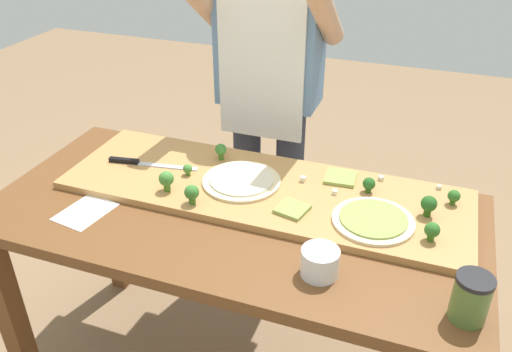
% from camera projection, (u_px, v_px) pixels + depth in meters
% --- Properties ---
extents(prep_table, '(1.56, 0.74, 0.79)m').
position_uv_depth(prep_table, '(234.00, 239.00, 1.73)').
color(prep_table, brown).
rests_on(prep_table, ground).
extents(cutting_board, '(1.35, 0.44, 0.02)m').
position_uv_depth(cutting_board, '(263.00, 189.00, 1.76)').
color(cutting_board, '#B27F47').
rests_on(cutting_board, prep_table).
extents(chefs_knife, '(0.33, 0.07, 0.02)m').
position_uv_depth(chefs_knife, '(140.00, 163.00, 1.88)').
color(chefs_knife, '#B7BABF').
rests_on(chefs_knife, cutting_board).
extents(pizza_whole_pesto_green, '(0.25, 0.25, 0.02)m').
position_uv_depth(pizza_whole_pesto_green, '(373.00, 220.00, 1.57)').
color(pizza_whole_pesto_green, beige).
rests_on(pizza_whole_pesto_green, cutting_board).
extents(pizza_whole_cheese_artichoke, '(0.26, 0.26, 0.02)m').
position_uv_depth(pizza_whole_cheese_artichoke, '(242.00, 181.00, 1.77)').
color(pizza_whole_cheese_artichoke, beige).
rests_on(pizza_whole_cheese_artichoke, cutting_board).
extents(pizza_slice_center, '(0.11, 0.11, 0.01)m').
position_uv_depth(pizza_slice_center, '(292.00, 209.00, 1.62)').
color(pizza_slice_center, '#899E4C').
rests_on(pizza_slice_center, cutting_board).
extents(pizza_slice_near_right, '(0.11, 0.11, 0.01)m').
position_uv_depth(pizza_slice_near_right, '(340.00, 177.00, 1.79)').
color(pizza_slice_near_right, '#899E4C').
rests_on(pizza_slice_near_right, cutting_board).
extents(broccoli_floret_back_right, '(0.04, 0.04, 0.05)m').
position_uv_depth(broccoli_floret_back_right, '(369.00, 184.00, 1.71)').
color(broccoli_floret_back_right, '#2C5915').
rests_on(broccoli_floret_back_right, cutting_board).
extents(broccoli_floret_front_mid, '(0.04, 0.04, 0.05)m').
position_uv_depth(broccoli_floret_front_mid, '(454.00, 196.00, 1.64)').
color(broccoli_floret_front_mid, '#366618').
rests_on(broccoli_floret_front_mid, cutting_board).
extents(broccoli_floret_front_right, '(0.05, 0.05, 0.07)m').
position_uv_depth(broccoli_floret_front_right, '(166.00, 180.00, 1.71)').
color(broccoli_floret_front_right, '#487A23').
rests_on(broccoli_floret_front_right, cutting_board).
extents(broccoli_floret_front_left, '(0.04, 0.04, 0.06)m').
position_uv_depth(broccoli_floret_front_left, '(221.00, 150.00, 1.89)').
color(broccoli_floret_front_left, '#3F7220').
rests_on(broccoli_floret_front_left, cutting_board).
extents(broccoli_floret_center_right, '(0.04, 0.04, 0.06)m').
position_uv_depth(broccoli_floret_center_right, '(432.00, 230.00, 1.48)').
color(broccoli_floret_center_right, '#366618').
rests_on(broccoli_floret_center_right, cutting_board).
extents(broccoli_floret_back_left, '(0.05, 0.05, 0.07)m').
position_uv_depth(broccoli_floret_back_left, '(429.00, 204.00, 1.58)').
color(broccoli_floret_back_left, '#2C5915').
rests_on(broccoli_floret_back_left, cutting_board).
extents(broccoli_floret_back_mid, '(0.03, 0.03, 0.04)m').
position_uv_depth(broccoli_floret_back_mid, '(188.00, 169.00, 1.80)').
color(broccoli_floret_back_mid, '#487A23').
rests_on(broccoli_floret_back_mid, cutting_board).
extents(broccoli_floret_center_left, '(0.05, 0.05, 0.06)m').
position_uv_depth(broccoli_floret_center_left, '(192.00, 193.00, 1.64)').
color(broccoli_floret_center_left, '#3F7220').
rests_on(broccoli_floret_center_left, cutting_board).
extents(cheese_crumble_a, '(0.02, 0.02, 0.02)m').
position_uv_depth(cheese_crumble_a, '(303.00, 179.00, 1.77)').
color(cheese_crumble_a, silver).
rests_on(cheese_crumble_a, cutting_board).
extents(cheese_crumble_b, '(0.02, 0.02, 0.01)m').
position_uv_depth(cheese_crumble_b, '(381.00, 178.00, 1.78)').
color(cheese_crumble_b, silver).
rests_on(cheese_crumble_b, cutting_board).
extents(cheese_crumble_c, '(0.02, 0.02, 0.02)m').
position_uv_depth(cheese_crumble_c, '(335.00, 192.00, 1.71)').
color(cheese_crumble_c, white).
rests_on(cheese_crumble_c, cutting_board).
extents(cheese_crumble_d, '(0.02, 0.02, 0.01)m').
position_uv_depth(cheese_crumble_d, '(439.00, 187.00, 1.73)').
color(cheese_crumble_d, silver).
rests_on(cheese_crumble_d, cutting_board).
extents(flour_cup, '(0.10, 0.10, 0.08)m').
position_uv_depth(flour_cup, '(320.00, 264.00, 1.40)').
color(flour_cup, white).
rests_on(flour_cup, prep_table).
extents(sauce_jar, '(0.09, 0.09, 0.13)m').
position_uv_depth(sauce_jar, '(471.00, 298.00, 1.24)').
color(sauce_jar, '#517033').
rests_on(sauce_jar, prep_table).
extents(recipe_note, '(0.16, 0.19, 0.00)m').
position_uv_depth(recipe_note, '(85.00, 212.00, 1.66)').
color(recipe_note, white).
rests_on(recipe_note, prep_table).
extents(cook_center, '(0.54, 0.39, 1.67)m').
position_uv_depth(cook_center, '(269.00, 79.00, 2.11)').
color(cook_center, '#333847').
rests_on(cook_center, ground).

